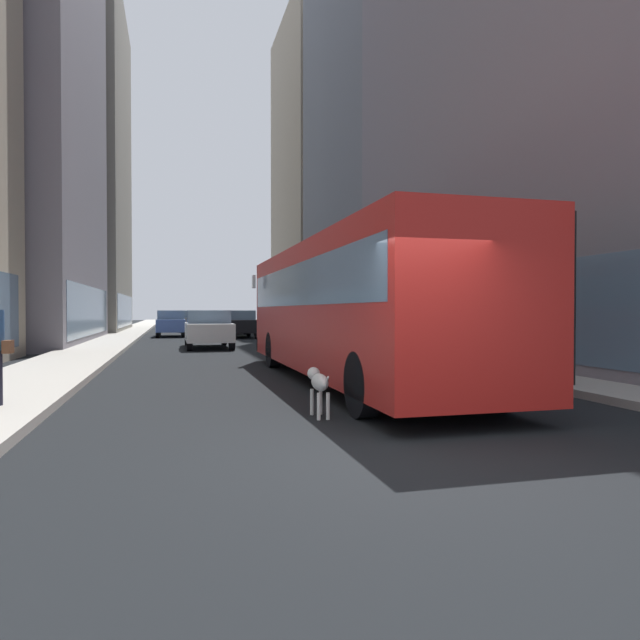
{
  "coord_description": "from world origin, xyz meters",
  "views": [
    {
      "loc": [
        -2.67,
        -5.65,
        1.61
      ],
      "look_at": [
        0.48,
        6.32,
        1.4
      ],
      "focal_mm": 31.42,
      "sensor_mm": 36.0,
      "label": 1
    }
  ],
  "objects_px": {
    "car_yellow_taxi": "(230,322)",
    "car_silver_sedan": "(235,319)",
    "transit_bus": "(350,303)",
    "car_black_suv": "(240,324)",
    "car_blue_hatchback": "(171,323)",
    "car_white_van": "(208,329)",
    "traffic_light_near": "(570,269)",
    "car_grey_wagon": "(193,321)",
    "dalmatian_dog": "(319,383)"
  },
  "relations": [
    {
      "from": "car_grey_wagon",
      "to": "dalmatian_dog",
      "type": "xyz_separation_m",
      "value": [
        0.66,
        -36.22,
        -0.31
      ]
    },
    {
      "from": "transit_bus",
      "to": "car_grey_wagon",
      "type": "bearing_deg",
      "value": 94.24
    },
    {
      "from": "car_yellow_taxi",
      "to": "traffic_light_near",
      "type": "xyz_separation_m",
      "value": [
        3.7,
        -30.11,
        1.61
      ]
    },
    {
      "from": "car_black_suv",
      "to": "car_white_van",
      "type": "bearing_deg",
      "value": -104.78
    },
    {
      "from": "car_yellow_taxi",
      "to": "car_black_suv",
      "type": "height_order",
      "value": "same"
    },
    {
      "from": "transit_bus",
      "to": "car_blue_hatchback",
      "type": "relative_size",
      "value": 2.86
    },
    {
      "from": "car_white_van",
      "to": "car_silver_sedan",
      "type": "bearing_deg",
      "value": 81.54
    },
    {
      "from": "car_yellow_taxi",
      "to": "transit_bus",
      "type": "bearing_deg",
      "value": -90.0
    },
    {
      "from": "car_blue_hatchback",
      "to": "car_grey_wagon",
      "type": "relative_size",
      "value": 0.87
    },
    {
      "from": "car_yellow_taxi",
      "to": "car_grey_wagon",
      "type": "xyz_separation_m",
      "value": [
        -2.4,
        4.88,
        -0.0
      ]
    },
    {
      "from": "car_silver_sedan",
      "to": "transit_bus",
      "type": "bearing_deg",
      "value": -92.33
    },
    {
      "from": "car_blue_hatchback",
      "to": "dalmatian_dog",
      "type": "distance_m",
      "value": 27.88
    },
    {
      "from": "car_white_van",
      "to": "dalmatian_dog",
      "type": "distance_m",
      "value": 16.4
    },
    {
      "from": "car_grey_wagon",
      "to": "car_yellow_taxi",
      "type": "bearing_deg",
      "value": -63.83
    },
    {
      "from": "car_blue_hatchback",
      "to": "car_white_van",
      "type": "height_order",
      "value": "same"
    },
    {
      "from": "car_white_van",
      "to": "traffic_light_near",
      "type": "distance_m",
      "value": 16.42
    },
    {
      "from": "dalmatian_dog",
      "to": "car_yellow_taxi",
      "type": "bearing_deg",
      "value": 86.83
    },
    {
      "from": "dalmatian_dog",
      "to": "car_black_suv",
      "type": "bearing_deg",
      "value": 86.1
    },
    {
      "from": "car_blue_hatchback",
      "to": "car_silver_sedan",
      "type": "bearing_deg",
      "value": 70.11
    },
    {
      "from": "transit_bus",
      "to": "traffic_light_near",
      "type": "height_order",
      "value": "traffic_light_near"
    },
    {
      "from": "traffic_light_near",
      "to": "car_yellow_taxi",
      "type": "bearing_deg",
      "value": 97.0
    },
    {
      "from": "car_grey_wagon",
      "to": "car_white_van",
      "type": "bearing_deg",
      "value": -90.0
    },
    {
      "from": "car_blue_hatchback",
      "to": "car_white_van",
      "type": "xyz_separation_m",
      "value": [
        1.6,
        -11.41,
        0.0
      ]
    },
    {
      "from": "car_silver_sedan",
      "to": "car_white_van",
      "type": "height_order",
      "value": "same"
    },
    {
      "from": "car_black_suv",
      "to": "car_white_van",
      "type": "height_order",
      "value": "same"
    },
    {
      "from": "car_white_van",
      "to": "traffic_light_near",
      "type": "height_order",
      "value": "traffic_light_near"
    },
    {
      "from": "traffic_light_near",
      "to": "car_black_suv",
      "type": "bearing_deg",
      "value": 98.67
    },
    {
      "from": "car_yellow_taxi",
      "to": "car_silver_sedan",
      "type": "relative_size",
      "value": 0.92
    },
    {
      "from": "car_grey_wagon",
      "to": "traffic_light_near",
      "type": "relative_size",
      "value": 1.35
    },
    {
      "from": "car_white_van",
      "to": "car_blue_hatchback",
      "type": "bearing_deg",
      "value": 97.98
    },
    {
      "from": "dalmatian_dog",
      "to": "car_white_van",
      "type": "bearing_deg",
      "value": 92.32
    },
    {
      "from": "car_black_suv",
      "to": "traffic_light_near",
      "type": "relative_size",
      "value": 1.29
    },
    {
      "from": "transit_bus",
      "to": "traffic_light_near",
      "type": "relative_size",
      "value": 3.39
    },
    {
      "from": "traffic_light_near",
      "to": "dalmatian_dog",
      "type": "bearing_deg",
      "value": -167.35
    },
    {
      "from": "car_black_suv",
      "to": "car_yellow_taxi",
      "type": "bearing_deg",
      "value": 90.0
    },
    {
      "from": "transit_bus",
      "to": "dalmatian_dog",
      "type": "bearing_deg",
      "value": -114.13
    },
    {
      "from": "car_yellow_taxi",
      "to": "dalmatian_dog",
      "type": "distance_m",
      "value": 31.38
    },
    {
      "from": "car_grey_wagon",
      "to": "car_white_van",
      "type": "distance_m",
      "value": 19.83
    },
    {
      "from": "car_silver_sedan",
      "to": "traffic_light_near",
      "type": "xyz_separation_m",
      "value": [
        2.1,
        -42.05,
        1.61
      ]
    },
    {
      "from": "car_blue_hatchback",
      "to": "dalmatian_dog",
      "type": "relative_size",
      "value": 4.18
    },
    {
      "from": "transit_bus",
      "to": "car_yellow_taxi",
      "type": "bearing_deg",
      "value": 90.0
    },
    {
      "from": "car_silver_sedan",
      "to": "car_black_suv",
      "type": "distance_m",
      "value": 17.86
    },
    {
      "from": "dalmatian_dog",
      "to": "traffic_light_near",
      "type": "distance_m",
      "value": 5.89
    },
    {
      "from": "car_silver_sedan",
      "to": "traffic_light_near",
      "type": "bearing_deg",
      "value": -87.14
    },
    {
      "from": "car_silver_sedan",
      "to": "car_grey_wagon",
      "type": "bearing_deg",
      "value": -119.57
    },
    {
      "from": "car_grey_wagon",
      "to": "car_silver_sedan",
      "type": "distance_m",
      "value": 8.11
    },
    {
      "from": "transit_bus",
      "to": "car_black_suv",
      "type": "relative_size",
      "value": 2.64
    },
    {
      "from": "transit_bus",
      "to": "car_grey_wagon",
      "type": "distance_m",
      "value": 32.44
    },
    {
      "from": "car_grey_wagon",
      "to": "car_black_suv",
      "type": "bearing_deg",
      "value": -77.4
    },
    {
      "from": "car_black_suv",
      "to": "car_blue_hatchback",
      "type": "bearing_deg",
      "value": 150.02
    }
  ]
}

